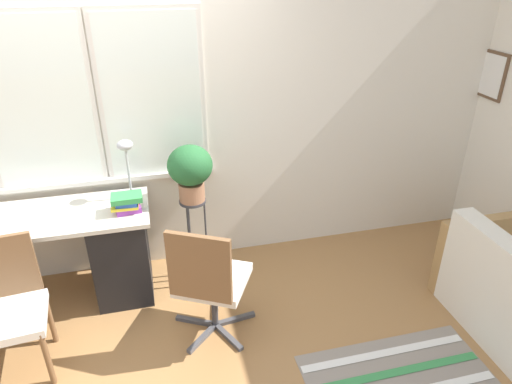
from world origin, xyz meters
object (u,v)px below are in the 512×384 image
Objects in this scene: book_stack at (127,203)px; desk_chair_wooden at (8,306)px; plant_stand at (194,215)px; potted_plant at (190,169)px; office_chair_swivel at (209,281)px; desk_lamp at (126,157)px.

book_stack is 0.97m from desk_chair_wooden.
potted_plant is at bearing 153.43° from plant_stand.
office_chair_swivel reaches higher than plant_stand.
office_chair_swivel is at bearing -88.89° from potted_plant.
plant_stand is at bearing 10.02° from book_stack.
book_stack reaches higher than desk_chair_wooden.
desk_lamp reaches higher than plant_stand.
office_chair_swivel is at bearing -88.89° from plant_stand.
plant_stand is at bearing -26.57° from potted_plant.
desk_lamp is 0.53× the size of desk_chair_wooden.
desk_lamp is at bearing 164.69° from potted_plant.
desk_lamp is at bearing -31.55° from office_chair_swivel.
desk_lamp is 1.23m from desk_chair_wooden.
office_chair_swivel is at bearing -49.66° from book_stack.
desk_chair_wooden is 2.01× the size of potted_plant.
desk_chair_wooden is 1.18× the size of plant_stand.
desk_lamp reaches higher than office_chair_swivel.
book_stack reaches higher than plant_stand.
book_stack is at bearing -169.98° from plant_stand.
desk_lamp is 1.09m from office_chair_swivel.
desk_chair_wooden is (-0.78, -0.71, -0.62)m from desk_lamp.
potted_plant is at bearing 10.02° from book_stack.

